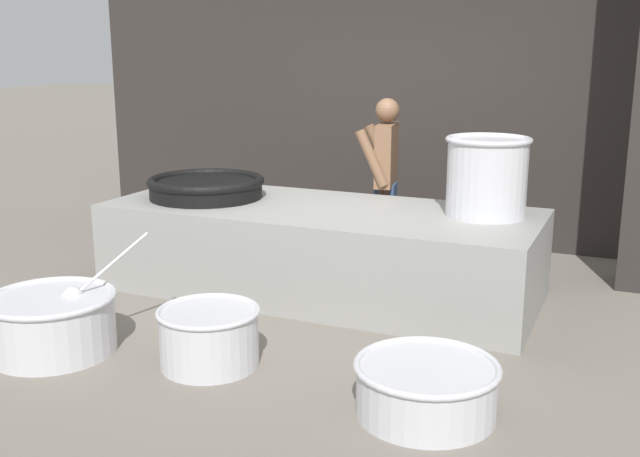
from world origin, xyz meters
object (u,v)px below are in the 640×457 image
(prep_bowl_extra, at_px, (426,386))
(prep_bowl_meat, at_px, (209,334))
(giant_wok_near, at_px, (206,186))
(stock_pot, at_px, (487,175))
(prep_bowl_vegetables, at_px, (52,320))
(cook, at_px, (385,177))

(prep_bowl_extra, bearing_deg, prep_bowl_meat, 176.56)
(giant_wok_near, relative_size, prep_bowl_extra, 1.24)
(prep_bowl_extra, bearing_deg, stock_pot, 93.37)
(stock_pot, xyz_separation_m, prep_bowl_vegetables, (-2.56, -2.25, -0.87))
(prep_bowl_meat, xyz_separation_m, prep_bowl_extra, (1.55, -0.09, -0.04))
(giant_wok_near, height_order, cook, cook)
(prep_bowl_meat, relative_size, prep_bowl_extra, 0.81)
(giant_wok_near, bearing_deg, prep_bowl_meat, -57.76)
(cook, xyz_separation_m, prep_bowl_vegetables, (-1.43, -3.02, -0.65))
(stock_pot, bearing_deg, giant_wok_near, -173.71)
(giant_wok_near, xyz_separation_m, cook, (1.38, 1.04, 0.02))
(prep_bowl_meat, bearing_deg, prep_bowl_extra, -3.44)
(giant_wok_near, xyz_separation_m, prep_bowl_extra, (2.63, -1.82, -0.69))
(giant_wok_near, relative_size, stock_pot, 1.55)
(prep_bowl_vegetables, height_order, prep_bowl_extra, prep_bowl_vegetables)
(giant_wok_near, bearing_deg, prep_bowl_vegetables, -91.39)
(prep_bowl_meat, bearing_deg, giant_wok_near, 122.24)
(stock_pot, height_order, prep_bowl_vegetables, stock_pot)
(giant_wok_near, distance_m, prep_bowl_vegetables, 2.08)
(giant_wok_near, distance_m, stock_pot, 2.54)
(giant_wok_near, relative_size, cook, 0.65)
(cook, distance_m, prep_bowl_vegetables, 3.40)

